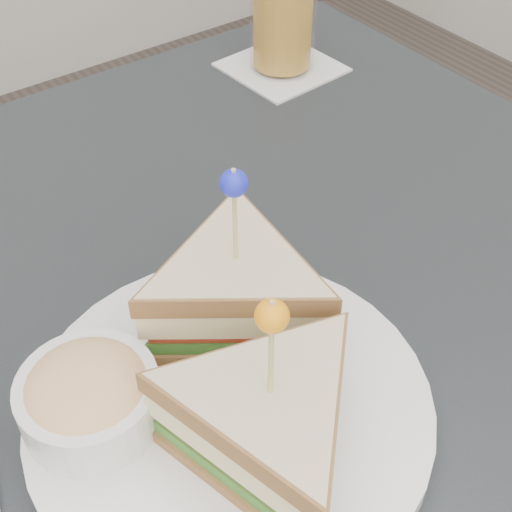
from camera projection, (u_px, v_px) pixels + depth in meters
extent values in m
cube|color=black|center=(253.00, 331.00, 0.54)|extent=(0.80, 0.80, 0.03)
cylinder|color=black|center=(302.00, 253.00, 1.16)|extent=(0.04, 0.04, 0.72)
cylinder|color=white|center=(230.00, 412.00, 0.46)|extent=(0.32, 0.32, 0.02)
cylinder|color=white|center=(230.00, 403.00, 0.46)|extent=(0.32, 0.32, 0.00)
cylinder|color=tan|center=(271.00, 357.00, 0.36)|extent=(0.00, 0.00, 0.08)
sphere|color=orange|center=(272.00, 316.00, 0.34)|extent=(0.02, 0.02, 0.02)
cylinder|color=tan|center=(235.00, 223.00, 0.44)|extent=(0.00, 0.00, 0.08)
sphere|color=#1822B9|center=(234.00, 183.00, 0.42)|extent=(0.02, 0.02, 0.02)
cylinder|color=silver|center=(91.00, 403.00, 0.44)|extent=(0.11, 0.11, 0.04)
ellipsoid|color=#E0B772|center=(87.00, 389.00, 0.43)|extent=(0.09, 0.09, 0.03)
cube|color=silver|center=(282.00, 67.00, 0.81)|extent=(0.12, 0.12, 0.00)
cylinder|color=#B18032|center=(283.00, 25.00, 0.77)|extent=(0.07, 0.07, 0.09)
cylinder|color=white|center=(283.00, 5.00, 0.76)|extent=(0.08, 0.08, 0.14)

